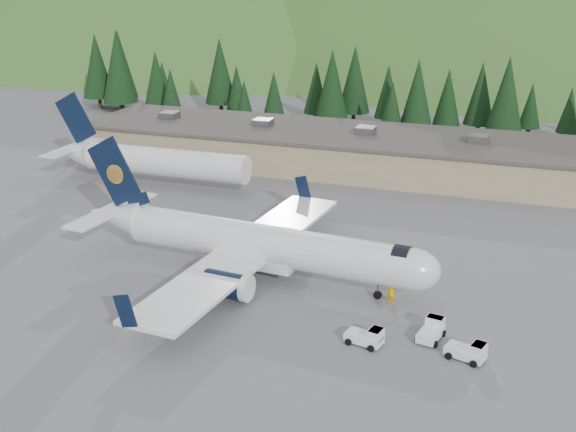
% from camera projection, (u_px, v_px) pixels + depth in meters
% --- Properties ---
extents(ground, '(600.00, 600.00, 0.00)m').
position_uv_depth(ground, '(266.00, 278.00, 66.25)').
color(ground, slate).
extents(airliner, '(35.42, 33.26, 11.75)m').
position_uv_depth(airliner, '(256.00, 244.00, 65.59)').
color(airliner, white).
rests_on(airliner, ground).
extents(second_airliner, '(27.50, 11.00, 10.05)m').
position_uv_depth(second_airliner, '(146.00, 160.00, 92.44)').
color(second_airliner, white).
rests_on(second_airliner, ground).
extents(baggage_tug_a, '(3.05, 2.17, 1.50)m').
position_uv_depth(baggage_tug_a, '(367.00, 337.00, 54.51)').
color(baggage_tug_a, white).
rests_on(baggage_tug_a, ground).
extents(baggage_tug_b, '(3.14, 2.34, 1.52)m').
position_uv_depth(baggage_tug_b, '(469.00, 352.00, 52.47)').
color(baggage_tug_b, white).
rests_on(baggage_tug_b, ground).
extents(baggage_tug_c, '(2.15, 3.05, 1.51)m').
position_uv_depth(baggage_tug_c, '(432.00, 330.00, 55.53)').
color(baggage_tug_c, white).
rests_on(baggage_tug_c, ground).
extents(terminal_building, '(71.00, 17.00, 6.10)m').
position_uv_depth(terminal_building, '(330.00, 148.00, 100.68)').
color(terminal_building, '#8E835D').
rests_on(terminal_building, ground).
extents(ramp_worker, '(0.72, 0.49, 1.92)m').
position_uv_depth(ramp_worker, '(391.00, 293.00, 61.02)').
color(ramp_worker, '#FFB500').
rests_on(ramp_worker, ground).
extents(tree_line, '(112.80, 17.91, 14.13)m').
position_uv_depth(tree_line, '(344.00, 86.00, 121.88)').
color(tree_line, black).
rests_on(tree_line, ground).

